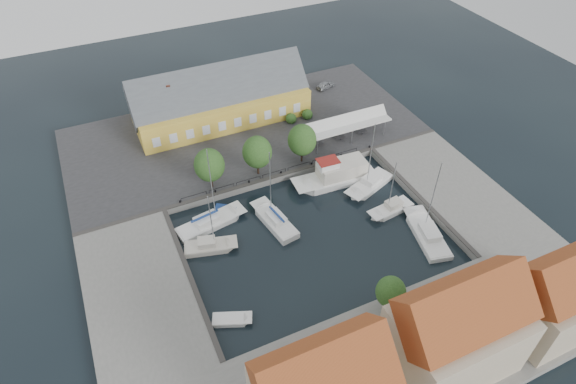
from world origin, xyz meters
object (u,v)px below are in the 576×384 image
object	(u,v)px
west_boat_b	(210,247)
launch_sw	(231,320)
trawler	(337,175)
east_boat_c	(427,235)
center_sailboat	(275,222)
car_silver	(326,85)
west_boat_a	(210,223)
east_boat_b	(391,210)
warehouse	(217,101)
east_boat_a	(370,185)
tent_canopy	(347,124)
car_red	(207,167)
launch_nw	(228,211)

from	to	relation	value
west_boat_b	launch_sw	size ratio (longest dim) A/B	2.03
trawler	east_boat_c	size ratio (longest dim) A/B	1.07
center_sailboat	car_silver	bearing A→B (deg)	51.09
east_boat_c	west_boat_a	size ratio (longest dim) A/B	0.95
east_boat_b	west_boat_b	distance (m)	24.83
warehouse	east_boat_a	bearing A→B (deg)	-59.45
car_silver	west_boat_a	size ratio (longest dim) A/B	0.30
car_silver	launch_sw	distance (m)	50.63
car_silver	tent_canopy	bearing A→B (deg)	146.58
west_boat_a	east_boat_b	bearing A→B (deg)	-18.46
launch_sw	warehouse	bearing A→B (deg)	73.41
west_boat_b	trawler	bearing A→B (deg)	13.17
car_red	east_boat_c	size ratio (longest dim) A/B	0.33
warehouse	east_boat_b	xyz separation A→B (m)	(14.43, -30.22, -4.17)
trawler	east_boat_b	world-z (taller)	east_boat_b
tent_canopy	trawler	xyz separation A→B (m)	(-5.75, -7.69, -2.67)
east_boat_a	launch_sw	size ratio (longest dim) A/B	2.53
car_red	west_boat_b	size ratio (longest dim) A/B	0.42
launch_sw	launch_nw	bearing A→B (deg)	71.91
warehouse	car_silver	bearing A→B (deg)	3.90
west_boat_b	west_boat_a	bearing A→B (deg)	71.69
car_red	east_boat_b	xyz separation A→B (m)	(20.35, -17.70, -1.39)
center_sailboat	launch_nw	bearing A→B (deg)	135.07
trawler	east_boat_a	distance (m)	4.83
car_silver	east_boat_a	world-z (taller)	east_boat_a
tent_canopy	launch_sw	bearing A→B (deg)	-139.56
center_sailboat	west_boat_b	size ratio (longest dim) A/B	1.26
tent_canopy	launch_sw	xyz separation A→B (m)	(-27.78, -23.67, -3.59)
tent_canopy	car_red	xyz separation A→B (m)	(-22.51, 1.34, -2.03)
center_sailboat	launch_nw	xyz separation A→B (m)	(-4.87, 4.86, -0.27)
tent_canopy	launch_nw	size ratio (longest dim) A/B	3.52
car_red	launch_sw	world-z (taller)	car_red
center_sailboat	car_red	bearing A→B (deg)	110.68
west_boat_b	launch_sw	xyz separation A→B (m)	(-1.07, -11.07, -0.17)
east_boat_a	launch_sw	world-z (taller)	east_boat_a
launch_sw	launch_nw	world-z (taller)	launch_sw
car_red	east_boat_a	distance (m)	23.78
warehouse	launch_sw	distance (m)	39.40
warehouse	west_boat_a	size ratio (longest dim) A/B	2.27
west_boat_a	west_boat_b	size ratio (longest dim) A/B	1.34
car_silver	car_red	bearing A→B (deg)	100.34
warehouse	east_boat_b	distance (m)	33.75
car_red	west_boat_a	size ratio (longest dim) A/B	0.32
car_silver	east_boat_c	size ratio (longest dim) A/B	0.32
tent_canopy	east_boat_c	xyz separation A→B (m)	(-0.63, -22.27, -3.43)
east_boat_b	east_boat_a	bearing A→B (deg)	89.10
center_sailboat	west_boat_b	distance (m)	9.24
west_boat_a	launch_nw	bearing A→B (deg)	26.49
center_sailboat	launch_nw	distance (m)	6.89
car_red	launch_nw	size ratio (longest dim) A/B	1.00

